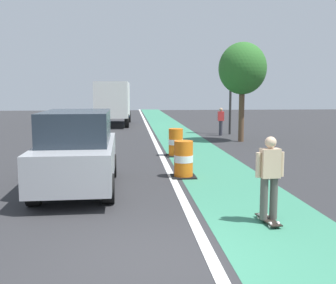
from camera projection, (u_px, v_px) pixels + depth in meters
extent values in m
plane|color=#2D2D30|center=(152.00, 261.00, 5.96)|extent=(100.00, 100.00, 0.00)
cube|color=#387F60|center=(191.00, 148.00, 18.03)|extent=(2.50, 80.00, 0.01)
cube|color=silver|center=(158.00, 148.00, 17.89)|extent=(0.20, 80.00, 0.01)
cube|color=black|center=(268.00, 220.00, 7.69)|extent=(0.29, 0.82, 0.02)
cylinder|color=silver|center=(278.00, 224.00, 7.45)|extent=(0.05, 0.11, 0.11)
cylinder|color=silver|center=(270.00, 225.00, 7.42)|extent=(0.05, 0.11, 0.11)
cylinder|color=silver|center=(266.00, 216.00, 7.96)|extent=(0.05, 0.11, 0.11)
cylinder|color=silver|center=(259.00, 216.00, 7.93)|extent=(0.05, 0.11, 0.11)
cylinder|color=#514C47|center=(274.00, 198.00, 7.66)|extent=(0.15, 0.15, 0.82)
cylinder|color=#514C47|center=(264.00, 199.00, 7.62)|extent=(0.15, 0.15, 0.82)
cube|color=beige|center=(270.00, 163.00, 7.55)|extent=(0.38, 0.25, 0.56)
cylinder|color=beige|center=(282.00, 164.00, 7.60)|extent=(0.09, 0.09, 0.48)
cylinder|color=beige|center=(258.00, 165.00, 7.51)|extent=(0.09, 0.09, 0.48)
sphere|color=beige|center=(271.00, 142.00, 7.50)|extent=(0.22, 0.22, 0.22)
cube|color=#9EA0A5|center=(78.00, 159.00, 10.28)|extent=(1.94, 4.64, 0.90)
cube|color=#232D38|center=(77.00, 127.00, 10.18)|extent=(1.68, 2.89, 0.80)
cylinder|color=black|center=(55.00, 167.00, 11.65)|extent=(0.29, 0.69, 0.68)
cylinder|color=black|center=(112.00, 166.00, 11.84)|extent=(0.29, 0.69, 0.68)
cylinder|color=black|center=(34.00, 191.00, 8.84)|extent=(0.29, 0.69, 0.68)
cylinder|color=black|center=(108.00, 189.00, 9.03)|extent=(0.29, 0.69, 0.68)
cylinder|color=orange|center=(183.00, 169.00, 11.81)|extent=(0.56, 0.56, 0.42)
cylinder|color=white|center=(183.00, 158.00, 11.77)|extent=(0.57, 0.57, 0.21)
cylinder|color=orange|center=(184.00, 148.00, 11.73)|extent=(0.56, 0.56, 0.42)
cube|color=black|center=(183.00, 176.00, 11.84)|extent=(0.73, 0.73, 0.04)
cylinder|color=orange|center=(176.00, 150.00, 15.72)|extent=(0.56, 0.56, 0.42)
cylinder|color=white|center=(176.00, 142.00, 15.68)|extent=(0.57, 0.57, 0.21)
cylinder|color=orange|center=(176.00, 134.00, 15.64)|extent=(0.56, 0.56, 0.42)
cube|color=black|center=(176.00, 155.00, 15.75)|extent=(0.73, 0.73, 0.04)
cube|color=silver|center=(113.00, 99.00, 29.31)|extent=(2.42, 5.65, 2.50)
cube|color=#19478C|center=(116.00, 104.00, 33.18)|extent=(2.24, 1.95, 2.10)
cylinder|color=black|center=(104.00, 117.00, 33.04)|extent=(0.32, 0.97, 0.96)
cylinder|color=black|center=(129.00, 117.00, 33.18)|extent=(0.32, 0.97, 0.96)
cylinder|color=black|center=(98.00, 121.00, 28.04)|extent=(0.32, 0.97, 0.96)
cylinder|color=black|center=(127.00, 121.00, 28.19)|extent=(0.32, 0.97, 0.96)
cylinder|color=#2D2D2D|center=(230.00, 99.00, 23.60)|extent=(0.14, 0.14, 4.20)
cube|color=black|center=(231.00, 55.00, 23.28)|extent=(0.32, 0.32, 0.90)
sphere|color=red|center=(234.00, 51.00, 23.26)|extent=(0.16, 0.16, 0.16)
sphere|color=green|center=(234.00, 60.00, 23.33)|extent=(0.16, 0.16, 0.16)
cylinder|color=#33333D|center=(221.00, 128.00, 23.09)|extent=(0.20, 0.20, 0.86)
cube|color=red|center=(221.00, 116.00, 23.00)|extent=(0.34, 0.20, 0.54)
sphere|color=tan|center=(221.00, 110.00, 22.96)|extent=(0.20, 0.20, 0.20)
cylinder|color=brown|center=(241.00, 116.00, 20.20)|extent=(0.28, 0.28, 2.60)
ellipsoid|color=#2D6B28|center=(242.00, 68.00, 19.90)|extent=(2.40, 2.40, 2.60)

